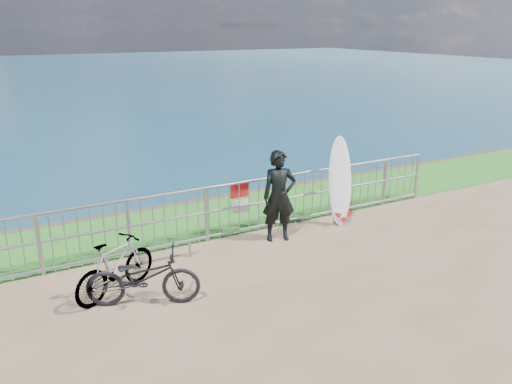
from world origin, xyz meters
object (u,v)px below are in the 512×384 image
surfer (279,196)px  surfboard (340,184)px  bicycle_near (143,277)px  bicycle_far (115,267)px

surfer → surfboard: 1.58m
surfer → bicycle_near: 3.27m
surfer → bicycle_far: surfer is taller
surfboard → bicycle_near: size_ratio=1.11×
bicycle_near → bicycle_far: (-0.29, 0.50, 0.02)m
bicycle_far → bicycle_near: bearing=-178.1°
surfer → surfboard: surfboard is taller
surfboard → surfer: bearing=-174.9°
surfer → bicycle_near: surfer is taller
surfboard → bicycle_far: 4.97m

